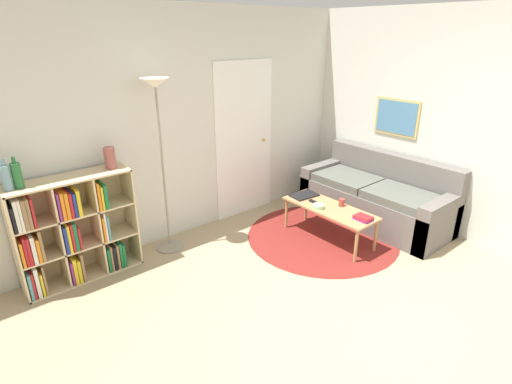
{
  "coord_description": "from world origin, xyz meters",
  "views": [
    {
      "loc": [
        -2.32,
        -1.33,
        2.32
      ],
      "look_at": [
        -0.0,
        1.45,
        0.85
      ],
      "focal_mm": 28.0,
      "sensor_mm": 36.0,
      "label": 1
    }
  ],
  "objects": [
    {
      "name": "floor_lamp",
      "position": [
        -0.5,
        2.39,
        1.51
      ],
      "size": [
        0.31,
        0.31,
        1.89
      ],
      "color": "gray",
      "rests_on": "ground_plane"
    },
    {
      "name": "laptop",
      "position": [
        1.06,
        1.79,
        0.43
      ],
      "size": [
        0.35,
        0.25,
        0.02
      ],
      "color": "black",
      "rests_on": "coffee_table"
    },
    {
      "name": "remote",
      "position": [
        1.0,
        1.56,
        0.43
      ],
      "size": [
        0.06,
        0.16,
        0.02
      ],
      "color": "black",
      "rests_on": "coffee_table"
    },
    {
      "name": "couch",
      "position": [
        1.94,
        1.31,
        0.3
      ],
      "size": [
        0.8,
        1.88,
        0.85
      ],
      "color": "#66605B",
      "rests_on": "ground_plane"
    },
    {
      "name": "book_stack_on_table",
      "position": [
        1.06,
        0.91,
        0.44
      ],
      "size": [
        0.14,
        0.18,
        0.04
      ],
      "color": "#7F287A",
      "rests_on": "coffee_table"
    },
    {
      "name": "rug",
      "position": [
        1.04,
        1.44,
        0.0
      ],
      "size": [
        1.8,
        1.8,
        0.01
      ],
      "color": "maroon",
      "rests_on": "ground_plane"
    },
    {
      "name": "bottle_left",
      "position": [
        -1.92,
        2.43,
        1.17
      ],
      "size": [
        0.08,
        0.08,
        0.28
      ],
      "color": "#6B93A3",
      "rests_on": "bookshelf"
    },
    {
      "name": "bowl",
      "position": [
        0.92,
        1.43,
        0.44
      ],
      "size": [
        0.13,
        0.13,
        0.04
      ],
      "color": "#9ED193",
      "rests_on": "coffee_table"
    },
    {
      "name": "bookshelf",
      "position": [
        -1.51,
        2.45,
        0.52
      ],
      "size": [
        1.11,
        0.34,
        1.06
      ],
      "color": "beige",
      "rests_on": "ground_plane"
    },
    {
      "name": "cup",
      "position": [
        1.17,
        1.3,
        0.46
      ],
      "size": [
        0.07,
        0.07,
        0.09
      ],
      "color": "#A33D33",
      "rests_on": "coffee_table"
    },
    {
      "name": "ground_plane",
      "position": [
        0.0,
        0.0,
        0.0
      ],
      "size": [
        14.0,
        14.0,
        0.0
      ],
      "primitive_type": "plane",
      "color": "tan"
    },
    {
      "name": "bottle_middle",
      "position": [
        -1.84,
        2.43,
        1.18
      ],
      "size": [
        0.08,
        0.08,
        0.28
      ],
      "color": "#236633",
      "rests_on": "bookshelf"
    },
    {
      "name": "wall_right",
      "position": [
        2.32,
        1.32,
        1.3
      ],
      "size": [
        0.08,
        5.63,
        2.6
      ],
      "color": "silver",
      "rests_on": "ground_plane"
    },
    {
      "name": "wall_back",
      "position": [
        0.03,
        2.66,
        1.29
      ],
      "size": [
        7.59,
        0.11,
        2.6
      ],
      "color": "silver",
      "rests_on": "ground_plane"
    },
    {
      "name": "vase_on_shelf",
      "position": [
        -1.03,
        2.44,
        1.17
      ],
      "size": [
        0.11,
        0.11,
        0.21
      ],
      "color": "#934C47",
      "rests_on": "bookshelf"
    },
    {
      "name": "coffee_table",
      "position": [
        1.04,
        1.36,
        0.37
      ],
      "size": [
        0.43,
        1.15,
        0.42
      ],
      "color": "#AD7F51",
      "rests_on": "ground_plane"
    }
  ]
}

